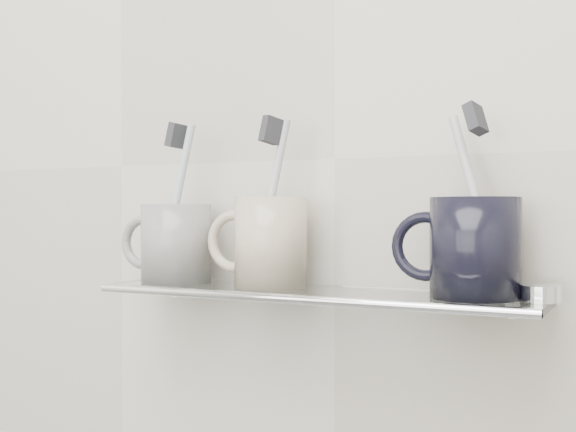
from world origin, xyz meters
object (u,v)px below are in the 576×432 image
Objects in this scene: mug_left at (176,243)px; mug_center at (271,242)px; shelf_glass at (313,293)px; mug_right at (475,248)px.

mug_center reaches higher than mug_left.
mug_center is at bearing 174.85° from shelf_glass.
shelf_glass is 5.20× the size of mug_left.
mug_center is (0.13, 0.00, 0.00)m from mug_left.
mug_center is (-0.06, 0.00, 0.06)m from shelf_glass.
mug_right is (0.18, 0.00, 0.05)m from shelf_glass.
mug_left is at bearing 170.46° from mug_center.
shelf_glass is 0.19m from mug_right.
mug_left is (-0.19, 0.00, 0.05)m from shelf_glass.
mug_left is 0.93× the size of mug_center.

